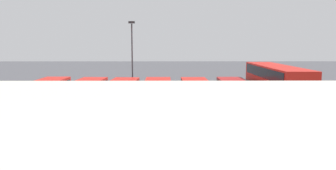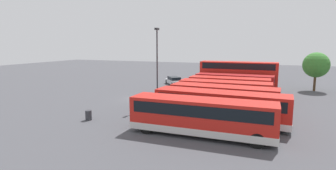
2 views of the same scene
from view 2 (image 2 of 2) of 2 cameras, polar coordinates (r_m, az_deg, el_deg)
name	(u,v)px [view 2 (image 2 of 2)]	position (r m, az deg, el deg)	size (l,w,h in m)	color
ground_plane	(139,99)	(35.37, -6.18, -3.02)	(140.00, 140.00, 0.00)	#47474C
bus_double_decker_near_end	(238,76)	(41.88, 14.76, 1.97)	(2.62, 11.42, 4.55)	red
bus_single_deck_second	(234,84)	(38.72, 13.91, 0.23)	(2.84, 10.73, 2.95)	#A51919
bus_single_deck_third	(229,88)	(35.11, 12.90, -0.59)	(2.71, 10.17, 2.95)	red
bus_single_deck_fourth	(224,93)	(31.49, 12.02, -1.62)	(2.70, 10.48, 2.95)	red
bus_single_deck_fifth	(223,99)	(28.00, 11.72, -2.89)	(3.01, 11.00, 2.95)	red
bus_single_deck_sixth	(220,106)	(24.64, 11.06, -4.46)	(3.03, 12.13, 2.95)	red
bus_single_deck_seventh	(201,116)	(21.14, 7.14, -6.57)	(2.74, 11.45, 2.95)	red
car_hatchback_silver	(174,81)	(47.71, 1.26, 0.94)	(4.66, 4.31, 1.43)	silver
lamp_post_tall	(157,62)	(30.21, -2.35, 4.95)	(0.70, 0.30, 8.97)	#38383D
waste_bin_yellow	(89,115)	(26.61, -16.68, -6.23)	(0.60, 0.60, 0.95)	#333338
tree_midleft	(316,65)	(46.64, 29.17, 3.76)	(3.86, 3.86, 5.97)	#4C3823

